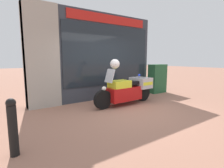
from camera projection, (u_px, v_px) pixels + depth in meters
ground_plane at (130, 110)px, 5.32m from camera, size 60.00×60.00×0.00m
shop_building at (87, 57)px, 6.47m from camera, size 5.07×0.55×3.27m
window_display at (106, 86)px, 7.15m from camera, size 3.59×0.30×1.81m
paramedic_motorcycle at (128, 89)px, 6.04m from camera, size 2.43×0.74×1.24m
utility_cabinet at (157, 79)px, 8.09m from camera, size 0.84×0.43×1.31m
white_helmet at (115, 64)px, 5.56m from camera, size 0.31×0.31×0.31m
street_bollard at (13, 126)px, 2.77m from camera, size 0.15×0.15×0.95m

